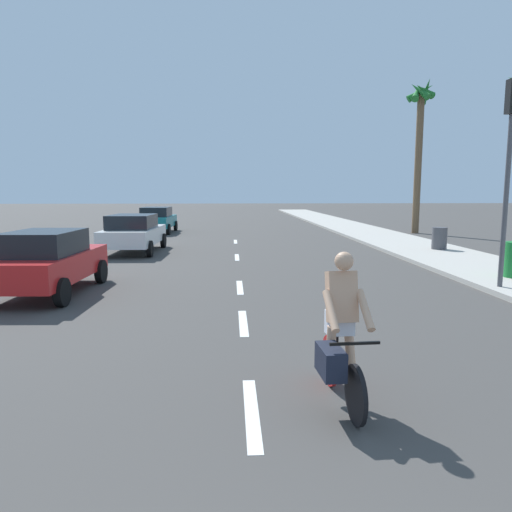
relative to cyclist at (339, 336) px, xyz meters
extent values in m
plane|color=#423F3D|center=(-1.03, 14.99, -0.83)|extent=(160.00, 160.00, 0.00)
cube|color=#B2ADA3|center=(6.89, 16.99, -0.76)|extent=(3.60, 80.00, 0.14)
cube|color=white|center=(-1.03, -0.15, -0.83)|extent=(0.16, 1.80, 0.01)
cube|color=white|center=(-1.03, 3.54, -0.83)|extent=(0.16, 1.80, 0.01)
cube|color=white|center=(-1.03, 6.92, -0.83)|extent=(0.16, 1.80, 0.01)
cube|color=white|center=(-1.03, 12.63, -0.83)|extent=(0.16, 1.80, 0.01)
cube|color=white|center=(-1.03, 18.31, -0.83)|extent=(0.16, 1.80, 0.01)
cylinder|color=black|center=(0.08, -0.49, -0.50)|extent=(0.09, 0.66, 0.66)
cylinder|color=red|center=(0.02, 0.56, -0.50)|extent=(0.09, 0.66, 0.66)
cube|color=black|center=(0.05, 0.04, -0.32)|extent=(0.09, 0.95, 0.04)
cylinder|color=black|center=(0.03, 0.25, -0.08)|extent=(0.03, 0.03, 0.48)
cube|color=black|center=(0.07, -0.41, 0.05)|extent=(0.56, 0.06, 0.03)
cube|color=tan|center=(0.04, 0.12, 0.45)|extent=(0.36, 0.33, 0.63)
sphere|color=tan|center=(0.05, 0.06, 0.88)|extent=(0.22, 0.22, 0.22)
cube|color=white|center=(0.04, 0.17, 0.12)|extent=(0.33, 0.24, 0.28)
cube|color=black|center=(-0.16, -0.26, -0.20)|extent=(0.27, 0.53, 0.32)
cylinder|color=tan|center=(0.16, 0.12, -0.20)|extent=(0.13, 0.32, 0.62)
cylinder|color=tan|center=(-0.08, 0.11, -0.20)|extent=(0.12, 0.21, 0.63)
cylinder|color=tan|center=(0.26, -0.14, 0.35)|extent=(0.12, 0.49, 0.41)
cylinder|color=tan|center=(-0.14, -0.16, 0.35)|extent=(0.12, 0.49, 0.41)
cube|color=red|center=(-5.74, 6.43, -0.14)|extent=(1.84, 4.04, 0.64)
cube|color=black|center=(-5.75, 6.23, 0.46)|extent=(1.56, 2.13, 0.56)
cylinder|color=black|center=(-6.51, 7.82, -0.51)|extent=(0.21, 0.65, 0.64)
cylinder|color=black|center=(-4.85, 7.75, -0.51)|extent=(0.21, 0.65, 0.64)
cylinder|color=black|center=(-4.96, 5.05, -0.51)|extent=(0.21, 0.65, 0.64)
cube|color=white|center=(-5.28, 14.44, -0.14)|extent=(2.02, 4.56, 0.64)
cube|color=black|center=(-5.29, 14.21, 0.46)|extent=(1.73, 2.39, 0.56)
cylinder|color=black|center=(-6.19, 15.99, -0.51)|extent=(0.20, 0.64, 0.64)
cylinder|color=black|center=(-4.30, 15.94, -0.51)|extent=(0.20, 0.64, 0.64)
cylinder|color=black|center=(-6.27, 12.93, -0.51)|extent=(0.20, 0.64, 0.64)
cylinder|color=black|center=(-4.38, 12.88, -0.51)|extent=(0.20, 0.64, 0.64)
cube|color=#14727A|center=(-5.76, 23.83, -0.14)|extent=(1.91, 4.33, 0.64)
cube|color=black|center=(-5.77, 23.61, 0.46)|extent=(1.64, 2.27, 0.56)
cylinder|color=black|center=(-6.62, 25.31, -0.51)|extent=(0.20, 0.64, 0.64)
cylinder|color=black|center=(-4.82, 25.26, -0.51)|extent=(0.20, 0.64, 0.64)
cylinder|color=black|center=(-6.70, 22.39, -0.51)|extent=(0.20, 0.64, 0.64)
cylinder|color=black|center=(-4.90, 22.35, -0.51)|extent=(0.20, 0.64, 0.64)
cylinder|color=brown|center=(9.92, 22.67, 3.40)|extent=(0.41, 0.41, 8.46)
cone|color=#1E6B28|center=(10.17, 22.62, 7.48)|extent=(0.70, 1.73, 1.51)
cone|color=#1E6B28|center=(9.97, 22.91, 7.48)|extent=(1.64, 0.70, 1.20)
cone|color=#1E6B28|center=(9.73, 22.82, 7.48)|extent=(1.22, 1.47, 1.52)
cone|color=#1E6B28|center=(9.75, 22.49, 7.48)|extent=(1.21, 1.20, 1.38)
cone|color=#1E6B28|center=(10.01, 22.43, 7.48)|extent=(1.53, 1.00, 0.93)
cylinder|color=#4C4C51|center=(5.49, 6.01, 1.77)|extent=(0.12, 0.12, 5.20)
cylinder|color=#47474C|center=(7.36, 13.65, -0.24)|extent=(0.60, 0.60, 0.90)
camera|label=1|loc=(-1.25, -5.23, 1.68)|focal=32.95mm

